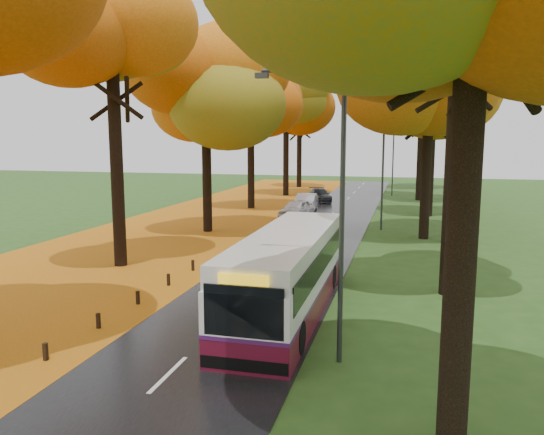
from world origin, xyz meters
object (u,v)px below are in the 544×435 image
at_px(streetlamp_far, 391,151).
at_px(bus, 288,271).
at_px(streetlamp_mid, 379,160).
at_px(streetlamp_near, 333,192).
at_px(car_silver, 306,203).
at_px(car_white, 297,209).
at_px(car_dark, 320,195).

xyz_separation_m(streetlamp_far, bus, (-2.05, -40.24, -3.20)).
bearing_deg(streetlamp_mid, streetlamp_near, -90.00).
bearing_deg(car_silver, car_white, -92.87).
bearing_deg(streetlamp_far, car_dark, -129.73).
bearing_deg(bus, car_silver, 99.14).
distance_m(car_silver, car_dark, 7.09).
distance_m(streetlamp_near, car_dark, 37.18).
relative_size(streetlamp_near, streetlamp_far, 1.00).
relative_size(car_silver, car_dark, 1.04).
bearing_deg(car_white, streetlamp_mid, -18.54).
bearing_deg(bus, streetlamp_far, 86.80).
height_order(bus, car_dark, bus).
relative_size(streetlamp_near, car_silver, 1.78).
bearing_deg(car_white, streetlamp_far, 81.83).
xyz_separation_m(streetlamp_far, car_white, (-6.30, -18.48, -3.96)).
height_order(streetlamp_near, streetlamp_far, same).
distance_m(streetlamp_near, streetlamp_far, 44.00).
bearing_deg(car_white, streetlamp_near, -65.50).
xyz_separation_m(car_white, car_silver, (0.00, 3.82, 0.03)).
height_order(streetlamp_near, bus, streetlamp_near).
relative_size(streetlamp_far, car_dark, 1.85).
bearing_deg(streetlamp_near, car_dark, 99.81).
xyz_separation_m(streetlamp_near, streetlamp_far, (0.00, 44.00, 0.00)).
height_order(bus, car_silver, bus).
relative_size(bus, car_dark, 2.48).
relative_size(streetlamp_mid, car_white, 1.91).
height_order(streetlamp_near, car_dark, streetlamp_near).
relative_size(streetlamp_mid, car_silver, 1.78).
distance_m(car_white, car_dark, 10.91).
height_order(streetlamp_far, car_white, streetlamp_far).
distance_m(streetlamp_mid, car_silver, 10.44).
distance_m(bus, car_dark, 32.95).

